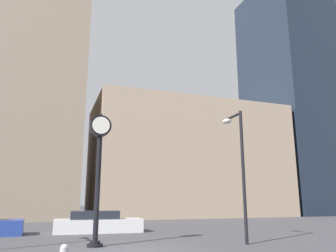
# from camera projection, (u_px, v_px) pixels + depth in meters

# --- Properties ---
(building_tall_tower) EXTENTS (11.02, 12.00, 35.57)m
(building_tall_tower) POSITION_uv_depth(u_px,v_px,m) (32.00, 48.00, 35.29)
(building_tall_tower) COLOR gray
(building_tall_tower) RESTS_ON ground_plane
(building_storefront_row) EXTENTS (21.59, 12.00, 12.48)m
(building_storefront_row) POSITION_uv_depth(u_px,v_px,m) (186.00, 161.00, 38.54)
(building_storefront_row) COLOR tan
(building_storefront_row) RESTS_ON ground_plane
(building_glass_modern) EXTENTS (8.38, 12.00, 32.12)m
(building_glass_modern) POSITION_uv_depth(u_px,v_px,m) (288.00, 95.00, 45.78)
(building_glass_modern) COLOR #1E2838
(building_glass_modern) RESTS_ON ground_plane
(street_clock) EXTENTS (0.87, 0.62, 5.34)m
(street_clock) POSITION_uv_depth(u_px,v_px,m) (99.00, 157.00, 13.39)
(street_clock) COLOR black
(street_clock) RESTS_ON ground_plane
(car_white) EXTENTS (4.87, 2.02, 1.18)m
(car_white) POSITION_uv_depth(u_px,v_px,m) (98.00, 223.00, 18.37)
(car_white) COLOR silver
(car_white) RESTS_ON ground_plane
(street_lamp_right) EXTENTS (0.36, 1.57, 5.64)m
(street_lamp_right) POSITION_uv_depth(u_px,v_px,m) (237.00, 153.00, 14.55)
(street_lamp_right) COLOR black
(street_lamp_right) RESTS_ON ground_plane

